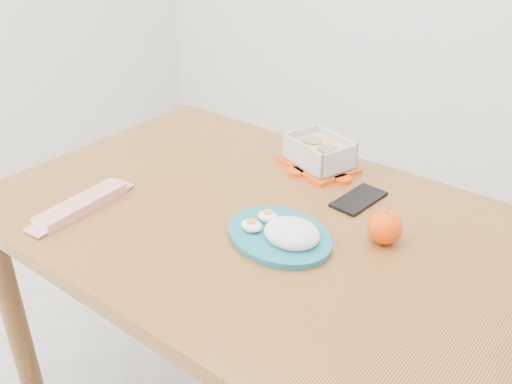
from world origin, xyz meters
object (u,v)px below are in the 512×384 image
Objects in this scene: rice_plate at (283,232)px; orange_fruit at (385,227)px; dining_table at (256,249)px; food_container at (319,153)px; smartphone at (359,199)px.

orange_fruit is at bearing 48.23° from rice_plate.
dining_table is at bearing 167.59° from rice_plate.
food_container is at bearing 94.28° from dining_table.
rice_plate is (0.12, -0.35, -0.02)m from food_container.
dining_table is at bearing -67.80° from food_container.
rice_plate reaches higher than dining_table.
smartphone is at bearing -10.28° from food_container.
food_container is 1.58× the size of smartphone.
rice_plate is (0.11, -0.05, 0.12)m from dining_table.
orange_fruit reaches higher than smartphone.
smartphone is at bearing 52.89° from dining_table.
food_container reaches higher than rice_plate.
food_container is 0.77× the size of rice_plate.
smartphone is at bearing 91.10° from rice_plate.
rice_plate is at bearing -50.92° from food_container.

